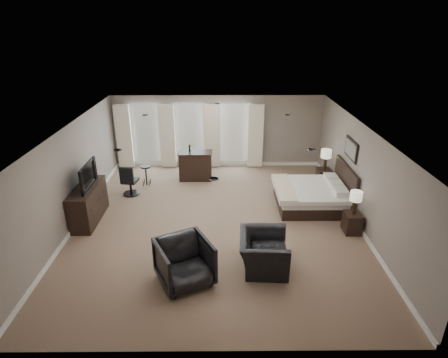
{
  "coord_description": "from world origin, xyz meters",
  "views": [
    {
      "loc": [
        0.13,
        -8.81,
        5.1
      ],
      "look_at": [
        0.2,
        0.4,
        1.1
      ],
      "focal_mm": 30.0,
      "sensor_mm": 36.0,
      "label": 1
    }
  ],
  "objects_px": {
    "lamp_near": "(355,203)",
    "desk_chair": "(130,180)",
    "bed": "(307,186)",
    "armchair_far": "(184,260)",
    "lamp_far": "(326,160)",
    "bar_stool_right": "(200,162)",
    "tv": "(85,184)",
    "armchair_near": "(264,246)",
    "dresser": "(88,204)",
    "bar_stool_left": "(146,176)",
    "nightstand_far": "(324,177)",
    "nightstand_near": "(352,223)",
    "bar_counter": "(196,166)"
  },
  "relations": [
    {
      "from": "nightstand_far",
      "to": "lamp_far",
      "type": "height_order",
      "value": "lamp_far"
    },
    {
      "from": "bar_stool_left",
      "to": "nightstand_near",
      "type": "bearing_deg",
      "value": -27.14
    },
    {
      "from": "nightstand_near",
      "to": "tv",
      "type": "height_order",
      "value": "tv"
    },
    {
      "from": "nightstand_near",
      "to": "bar_stool_right",
      "type": "bearing_deg",
      "value": 134.56
    },
    {
      "from": "lamp_near",
      "to": "bar_stool_left",
      "type": "xyz_separation_m",
      "value": [
        -5.8,
        2.98,
        -0.5
      ]
    },
    {
      "from": "dresser",
      "to": "tv",
      "type": "height_order",
      "value": "tv"
    },
    {
      "from": "lamp_far",
      "to": "armchair_far",
      "type": "bearing_deg",
      "value": -130.16
    },
    {
      "from": "bed",
      "to": "bar_stool_right",
      "type": "distance_m",
      "value": 4.22
    },
    {
      "from": "dresser",
      "to": "bed",
      "type": "bearing_deg",
      "value": 7.28
    },
    {
      "from": "bed",
      "to": "armchair_far",
      "type": "relative_size",
      "value": 1.86
    },
    {
      "from": "dresser",
      "to": "bar_stool_left",
      "type": "height_order",
      "value": "dresser"
    },
    {
      "from": "nightstand_far",
      "to": "tv",
      "type": "distance_m",
      "value": 7.31
    },
    {
      "from": "tv",
      "to": "armchair_far",
      "type": "xyz_separation_m",
      "value": [
        2.82,
        -2.64,
        -0.52
      ]
    },
    {
      "from": "lamp_far",
      "to": "bar_counter",
      "type": "xyz_separation_m",
      "value": [
        -4.21,
        0.56,
        -0.41
      ]
    },
    {
      "from": "lamp_near",
      "to": "bar_counter",
      "type": "distance_m",
      "value": 5.46
    },
    {
      "from": "lamp_far",
      "to": "bar_stool_right",
      "type": "relative_size",
      "value": 0.96
    },
    {
      "from": "armchair_far",
      "to": "bed",
      "type": "bearing_deg",
      "value": 19.99
    },
    {
      "from": "lamp_near",
      "to": "desk_chair",
      "type": "bearing_deg",
      "value": 159.8
    },
    {
      "from": "lamp_near",
      "to": "bar_stool_right",
      "type": "height_order",
      "value": "lamp_near"
    },
    {
      "from": "nightstand_far",
      "to": "armchair_near",
      "type": "height_order",
      "value": "armchair_near"
    },
    {
      "from": "bar_counter",
      "to": "tv",
      "type": "bearing_deg",
      "value": -134.26
    },
    {
      "from": "bed",
      "to": "nightstand_near",
      "type": "xyz_separation_m",
      "value": [
        0.89,
        -1.45,
        -0.36
      ]
    },
    {
      "from": "tv",
      "to": "bar_stool_right",
      "type": "distance_m",
      "value": 4.54
    },
    {
      "from": "bed",
      "to": "bar_stool_left",
      "type": "xyz_separation_m",
      "value": [
        -4.91,
        1.53,
        -0.29
      ]
    },
    {
      "from": "bed",
      "to": "bar_counter",
      "type": "relative_size",
      "value": 1.75
    },
    {
      "from": "lamp_far",
      "to": "bar_stool_left",
      "type": "distance_m",
      "value": 5.83
    },
    {
      "from": "nightstand_near",
      "to": "bar_stool_left",
      "type": "distance_m",
      "value": 6.52
    },
    {
      "from": "lamp_far",
      "to": "dresser",
      "type": "bearing_deg",
      "value": -162.21
    },
    {
      "from": "tv",
      "to": "armchair_near",
      "type": "height_order",
      "value": "tv"
    },
    {
      "from": "bar_stool_left",
      "to": "nightstand_far",
      "type": "bearing_deg",
      "value": -0.74
    },
    {
      "from": "nightstand_far",
      "to": "desk_chair",
      "type": "distance_m",
      "value": 6.2
    },
    {
      "from": "dresser",
      "to": "bar_stool_right",
      "type": "bearing_deg",
      "value": 51.14
    },
    {
      "from": "nightstand_far",
      "to": "bar_stool_right",
      "type": "height_order",
      "value": "bar_stool_right"
    },
    {
      "from": "nightstand_near",
      "to": "lamp_near",
      "type": "xyz_separation_m",
      "value": [
        0.0,
        0.0,
        0.57
      ]
    },
    {
      "from": "armchair_near",
      "to": "armchair_far",
      "type": "height_order",
      "value": "armchair_far"
    },
    {
      "from": "bed",
      "to": "armchair_near",
      "type": "xyz_separation_m",
      "value": [
        -1.54,
        -2.9,
        -0.11
      ]
    },
    {
      "from": "dresser",
      "to": "armchair_near",
      "type": "distance_m",
      "value": 4.97
    },
    {
      "from": "dresser",
      "to": "bar_stool_right",
      "type": "height_order",
      "value": "dresser"
    },
    {
      "from": "nightstand_far",
      "to": "bar_stool_left",
      "type": "height_order",
      "value": "bar_stool_left"
    },
    {
      "from": "bar_counter",
      "to": "desk_chair",
      "type": "relative_size",
      "value": 1.15
    },
    {
      "from": "bed",
      "to": "nightstand_near",
      "type": "height_order",
      "value": "bed"
    },
    {
      "from": "tv",
      "to": "desk_chair",
      "type": "bearing_deg",
      "value": -25.58
    },
    {
      "from": "armchair_far",
      "to": "lamp_far",
      "type": "bearing_deg",
      "value": 23.11
    },
    {
      "from": "lamp_far",
      "to": "tv",
      "type": "bearing_deg",
      "value": -162.21
    },
    {
      "from": "lamp_near",
      "to": "bar_counter",
      "type": "height_order",
      "value": "lamp_near"
    },
    {
      "from": "bed",
      "to": "dresser",
      "type": "xyz_separation_m",
      "value": [
        -6.03,
        -0.77,
        -0.14
      ]
    },
    {
      "from": "lamp_near",
      "to": "nightstand_far",
      "type": "bearing_deg",
      "value": 90.0
    },
    {
      "from": "tv",
      "to": "bar_counter",
      "type": "xyz_separation_m",
      "value": [
        2.71,
        2.78,
        -0.56
      ]
    },
    {
      "from": "lamp_near",
      "to": "bar_counter",
      "type": "xyz_separation_m",
      "value": [
        -4.21,
        3.46,
        -0.35
      ]
    },
    {
      "from": "bar_stool_left",
      "to": "desk_chair",
      "type": "height_order",
      "value": "desk_chair"
    }
  ]
}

